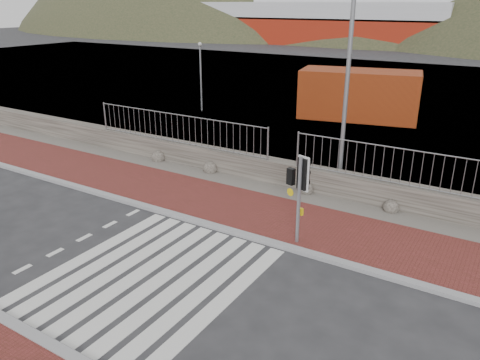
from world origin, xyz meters
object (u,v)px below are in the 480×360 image
Objects in this scene: shipping_container at (359,95)px; streetlight at (353,51)px; ferry at (317,8)px; traffic_signal_far at (299,182)px.

streetlight is at bearing -86.15° from shipping_container.
ferry is 70.01m from traffic_signal_far.
ferry is 7.59× the size of shipping_container.
ferry is 65.53m from streetlight.
ferry is 19.28× the size of traffic_signal_far.
traffic_signal_far is 0.39× the size of shipping_container.
streetlight is 11.96m from shipping_container.
ferry is at bearing 135.58° from streetlight.
shipping_container is at bearing -60.19° from traffic_signal_far.
streetlight is 1.31× the size of shipping_container.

